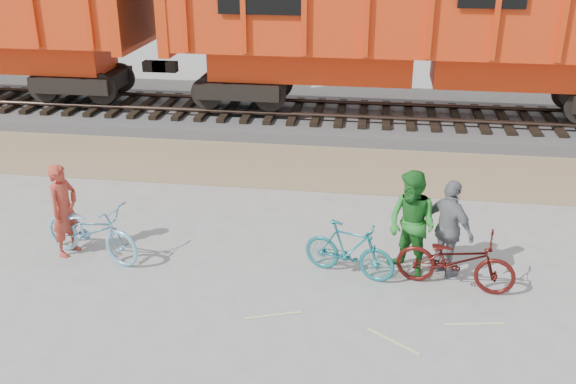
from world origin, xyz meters
name	(u,v)px	position (x,y,z in m)	size (l,w,h in m)	color
ground	(343,292)	(0.00, 0.00, 0.00)	(120.00, 120.00, 0.00)	#9E9E99
gravel_strip	(357,169)	(0.00, 5.50, 0.01)	(120.00, 3.00, 0.02)	#9C8461
ballast_bed	(363,121)	(0.00, 9.00, 0.15)	(120.00, 4.00, 0.30)	slate
track	(363,110)	(0.00, 9.00, 0.47)	(120.00, 2.60, 0.24)	black
hopper_car_center	(426,21)	(1.55, 9.00, 3.01)	(14.00, 3.13, 4.65)	black
bicycle_blue	(91,230)	(-4.45, 0.54, 0.53)	(0.70, 2.02, 1.06)	#7CBADA
bicycle_teal	(349,250)	(0.06, 0.57, 0.48)	(0.45, 1.59, 0.96)	#1B7079
bicycle_maroon	(456,260)	(1.77, 0.43, 0.50)	(0.66, 1.89, 0.99)	#49100C
person_solo	(64,210)	(-4.95, 0.64, 0.85)	(0.62, 0.40, 1.69)	#AE3828
person_man	(412,225)	(1.06, 0.77, 0.92)	(0.89, 0.69, 1.83)	#237626
person_woman	(449,229)	(1.67, 0.83, 0.85)	(1.00, 0.41, 1.70)	gray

